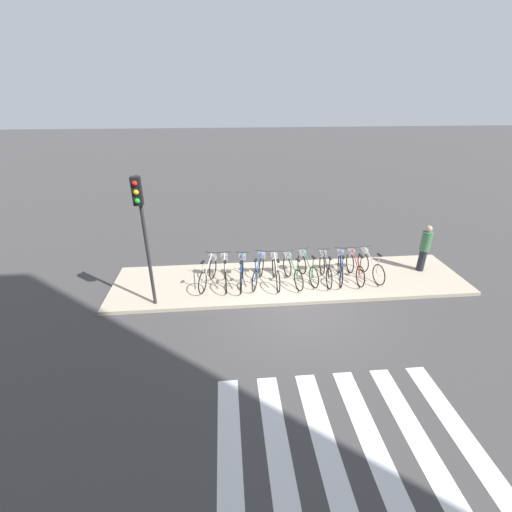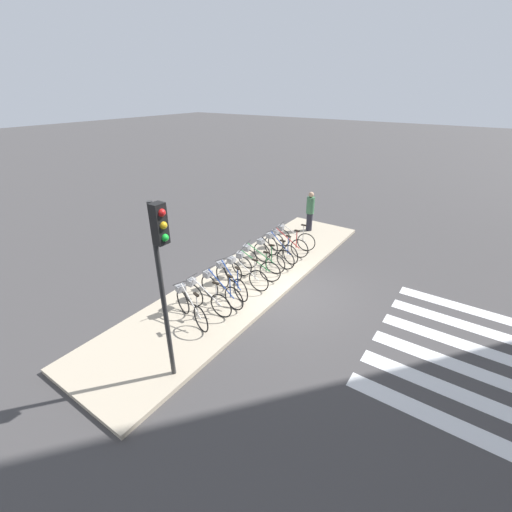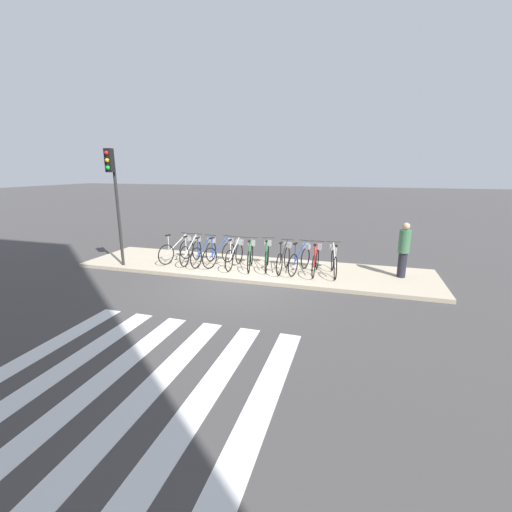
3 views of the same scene
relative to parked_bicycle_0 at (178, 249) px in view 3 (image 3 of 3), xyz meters
The scene contains 16 objects.
ground_plane 3.18m from the parked_bicycle_0, 26.70° to the right, with size 120.00×120.00×0.00m, color #423F3F.
sidewalk 2.84m from the parked_bicycle_0, ahead, with size 12.11×2.89×0.12m.
road_crosswalk 8.79m from the parked_bicycle_0, 71.42° to the right, with size 4.95×8.00×0.01m.
parked_bicycle_0 is the anchor object (origin of this frame).
parked_bicycle_1 0.55m from the parked_bicycle_0, ahead, with size 0.46×1.73×1.06m.
parked_bicycle_2 1.12m from the parked_bicycle_0, ahead, with size 0.46×1.72×1.06m.
parked_bicycle_3 1.69m from the parked_bicycle_0, ahead, with size 0.67×1.65×1.06m.
parked_bicycle_4 2.26m from the parked_bicycle_0, ahead, with size 0.46×1.73×1.06m.
parked_bicycle_5 2.81m from the parked_bicycle_0, ahead, with size 0.53×1.70×1.06m.
parked_bicycle_6 3.36m from the parked_bicycle_0, ahead, with size 0.51×1.70×1.06m.
parked_bicycle_7 3.98m from the parked_bicycle_0, ahead, with size 0.46×1.73×1.06m.
parked_bicycle_8 4.52m from the parked_bicycle_0, ahead, with size 0.57×1.69×1.06m.
parked_bicycle_9 5.02m from the parked_bicycle_0, ahead, with size 0.46×1.73×1.06m.
parked_bicycle_10 5.59m from the parked_bicycle_0, ahead, with size 0.47×1.71×1.06m.
pedestrian 7.68m from the parked_bicycle_0, ahead, with size 0.34×0.34×1.73m.
traffic_light 3.09m from the parked_bicycle_0, 144.47° to the right, with size 0.24×0.40×3.95m.
Camera 3 is at (3.46, -9.47, 3.44)m, focal length 24.00 mm.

